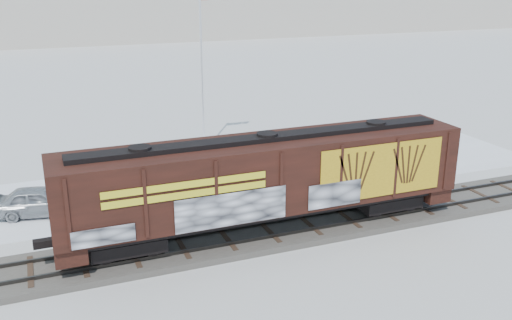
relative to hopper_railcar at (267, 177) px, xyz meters
name	(u,v)px	position (x,y,z in m)	size (l,w,h in m)	color
ground	(268,236)	(0.08, 0.01, -2.83)	(500.00, 500.00, 0.00)	white
rail_track	(268,233)	(0.08, 0.01, -2.68)	(50.00, 3.40, 0.43)	#59544C
parking_strip	(217,182)	(0.08, 7.51, -2.81)	(40.00, 8.00, 0.03)	white
hopper_railcar	(267,177)	(0.00, 0.00, 0.00)	(18.00, 3.06, 4.29)	black
flagpole	(204,92)	(1.22, 13.39, 1.15)	(2.30, 0.90, 10.89)	silver
car_silver	(40,201)	(-9.33, 6.26, -2.07)	(1.71, 4.26, 1.45)	#A5A8AC
car_white	(305,159)	(5.59, 7.45, -2.08)	(1.53, 4.38, 1.44)	white
car_dark	(391,146)	(11.97, 7.87, -2.12)	(1.90, 4.67, 1.36)	#22252A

